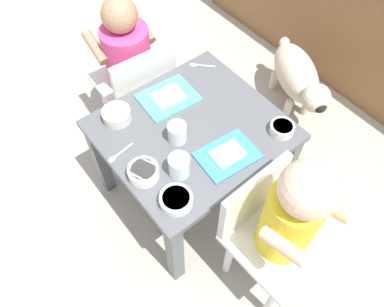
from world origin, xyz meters
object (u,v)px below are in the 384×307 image
(cereal_bowl_left_side, at_px, (176,200))
(veggie_bowl_far, at_px, (144,172))
(water_cup_left, at_px, (179,167))
(cereal_bowl_right_side, at_px, (282,128))
(seated_child_left, at_px, (129,58))
(food_tray_right, at_px, (227,155))
(food_tray_left, at_px, (168,97))
(dog, at_px, (298,77))
(dining_table, at_px, (192,141))
(spoon_by_right_tray, at_px, (199,65))
(seated_child_right, at_px, (286,218))
(spoon_by_left_tray, at_px, (118,155))
(veggie_bowl_near, at_px, (117,115))
(water_cup_right, at_px, (177,134))

(cereal_bowl_left_side, xyz_separation_m, veggie_bowl_far, (-0.13, -0.02, 0.00))
(water_cup_left, distance_m, cereal_bowl_right_side, 0.37)
(seated_child_left, relative_size, food_tray_right, 3.41)
(food_tray_left, xyz_separation_m, cereal_bowl_left_side, (0.35, -0.23, 0.01))
(dog, bearing_deg, cereal_bowl_right_side, -59.30)
(dining_table, xyz_separation_m, spoon_by_right_tray, (-0.22, 0.21, 0.08))
(seated_child_right, bearing_deg, water_cup_left, -157.23)
(seated_child_left, relative_size, cereal_bowl_right_side, 8.28)
(veggie_bowl_far, height_order, spoon_by_left_tray, veggie_bowl_far)
(dining_table, xyz_separation_m, veggie_bowl_far, (0.06, -0.23, 0.09))
(seated_child_right, height_order, water_cup_left, seated_child_right)
(cereal_bowl_right_side, bearing_deg, spoon_by_left_tray, -118.14)
(seated_child_left, relative_size, veggie_bowl_far, 6.98)
(dog, xyz_separation_m, veggie_bowl_far, (0.13, -0.92, 0.25))
(food_tray_right, xyz_separation_m, veggie_bowl_far, (-0.10, -0.25, 0.02))
(veggie_bowl_far, bearing_deg, food_tray_right, 67.40)
(seated_child_left, relative_size, water_cup_left, 9.27)
(seated_child_left, height_order, food_tray_right, seated_child_left)
(seated_child_left, xyz_separation_m, seated_child_right, (0.86, -0.03, 0.03))
(veggie_bowl_far, bearing_deg, spoon_by_left_tray, -169.51)
(food_tray_right, xyz_separation_m, cereal_bowl_right_side, (0.04, 0.21, 0.01))
(food_tray_right, relative_size, cereal_bowl_right_side, 2.43)
(food_tray_left, height_order, food_tray_right, same)
(dog, xyz_separation_m, spoon_by_left_tray, (0.02, -0.94, 0.24))
(dog, height_order, food_tray_right, food_tray_right)
(seated_child_left, xyz_separation_m, water_cup_left, (0.54, -0.16, 0.04))
(veggie_bowl_near, distance_m, spoon_by_right_tray, 0.39)
(veggie_bowl_far, height_order, spoon_by_right_tray, veggie_bowl_far)
(dog, distance_m, veggie_bowl_near, 0.90)
(seated_child_right, relative_size, veggie_bowl_far, 7.39)
(veggie_bowl_near, bearing_deg, seated_child_right, 15.29)
(spoon_by_left_tray, bearing_deg, spoon_by_right_tray, 109.11)
(spoon_by_left_tray, xyz_separation_m, spoon_by_right_tray, (-0.16, 0.46, 0.00))
(water_cup_right, xyz_separation_m, cereal_bowl_left_side, (0.18, -0.14, -0.01))
(food_tray_right, height_order, water_cup_right, water_cup_right)
(dog, distance_m, food_tray_right, 0.75)
(water_cup_left, bearing_deg, dining_table, 129.13)
(food_tray_left, distance_m, cereal_bowl_right_side, 0.41)
(seated_child_left, relative_size, spoon_by_left_tray, 6.67)
(dog, height_order, food_tray_left, food_tray_left)
(dog, bearing_deg, dining_table, -83.45)
(water_cup_left, relative_size, veggie_bowl_far, 0.75)
(spoon_by_left_tray, bearing_deg, veggie_bowl_near, 148.82)
(food_tray_right, bearing_deg, seated_child_right, -4.62)
(dog, relative_size, water_cup_left, 6.32)
(food_tray_right, height_order, spoon_by_left_tray, food_tray_right)
(seated_child_right, bearing_deg, spoon_by_left_tray, -153.16)
(seated_child_left, bearing_deg, seated_child_right, -2.08)
(seated_child_right, relative_size, food_tray_right, 3.60)
(veggie_bowl_near, bearing_deg, spoon_by_left_tray, -31.18)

